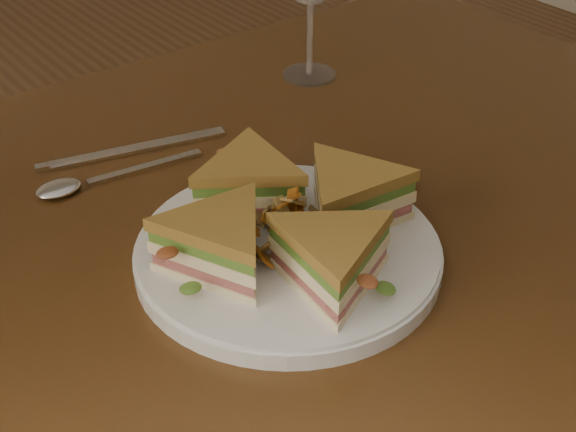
% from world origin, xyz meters
% --- Properties ---
extents(table, '(1.20, 0.80, 0.75)m').
position_xyz_m(table, '(0.00, 0.00, 0.65)').
color(table, '#321B0B').
rests_on(table, ground).
extents(plate, '(0.28, 0.28, 0.02)m').
position_xyz_m(plate, '(-0.03, -0.08, 0.76)').
color(plate, silver).
rests_on(plate, table).
extents(sandwich_wedges, '(0.27, 0.27, 0.06)m').
position_xyz_m(sandwich_wedges, '(-0.03, -0.08, 0.80)').
color(sandwich_wedges, '#FFEEBC').
rests_on(sandwich_wedges, plate).
extents(crisps_mound, '(0.09, 0.09, 0.05)m').
position_xyz_m(crisps_mound, '(-0.03, -0.08, 0.79)').
color(crisps_mound, '#B25F16').
rests_on(crisps_mound, plate).
extents(spoon, '(0.18, 0.04, 0.01)m').
position_xyz_m(spoon, '(-0.13, 0.15, 0.75)').
color(spoon, silver).
rests_on(spoon, table).
extents(knife, '(0.21, 0.06, 0.00)m').
position_xyz_m(knife, '(-0.06, 0.18, 0.75)').
color(knife, silver).
rests_on(knife, table).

